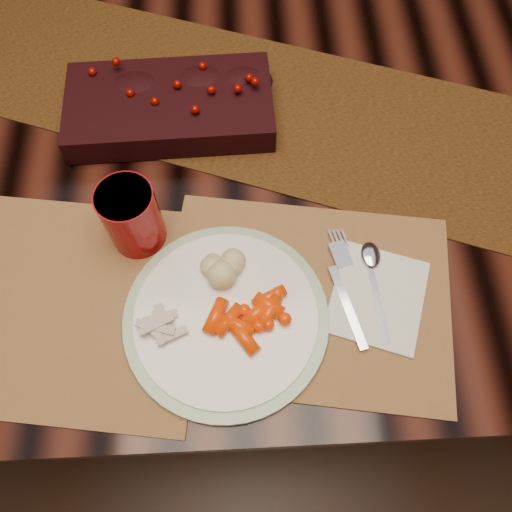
{
  "coord_description": "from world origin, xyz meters",
  "views": [
    {
      "loc": [
        0.01,
        -0.55,
        1.43
      ],
      "look_at": [
        0.03,
        -0.25,
        0.8
      ],
      "focal_mm": 35.0,
      "sensor_mm": 36.0,
      "label": 1
    }
  ],
  "objects_px": {
    "centerpiece": "(170,104)",
    "dining_table": "(239,237)",
    "dinner_plate": "(226,318)",
    "napkin": "(377,297)",
    "placemat_main": "(307,297)",
    "mashed_potatoes": "(221,265)",
    "red_cup": "(132,217)",
    "baby_carrots": "(241,321)",
    "turkey_shreds": "(161,325)"
  },
  "relations": [
    {
      "from": "centerpiece",
      "to": "dining_table",
      "type": "bearing_deg",
      "value": -20.96
    },
    {
      "from": "dinner_plate",
      "to": "napkin",
      "type": "bearing_deg",
      "value": 5.96
    },
    {
      "from": "placemat_main",
      "to": "mashed_potatoes",
      "type": "height_order",
      "value": "mashed_potatoes"
    },
    {
      "from": "dining_table",
      "to": "red_cup",
      "type": "xyz_separation_m",
      "value": [
        -0.15,
        -0.19,
        0.43
      ]
    },
    {
      "from": "napkin",
      "to": "red_cup",
      "type": "bearing_deg",
      "value": -178.68
    },
    {
      "from": "baby_carrots",
      "to": "napkin",
      "type": "bearing_deg",
      "value": 9.97
    },
    {
      "from": "mashed_potatoes",
      "to": "baby_carrots",
      "type": "bearing_deg",
      "value": -72.65
    },
    {
      "from": "mashed_potatoes",
      "to": "turkey_shreds",
      "type": "xyz_separation_m",
      "value": [
        -0.08,
        -0.08,
        -0.01
      ]
    },
    {
      "from": "baby_carrots",
      "to": "placemat_main",
      "type": "bearing_deg",
      "value": 22.9
    },
    {
      "from": "mashed_potatoes",
      "to": "turkey_shreds",
      "type": "distance_m",
      "value": 0.12
    },
    {
      "from": "dining_table",
      "to": "baby_carrots",
      "type": "xyz_separation_m",
      "value": [
        0.0,
        -0.34,
        0.4
      ]
    },
    {
      "from": "centerpiece",
      "to": "baby_carrots",
      "type": "distance_m",
      "value": 0.39
    },
    {
      "from": "mashed_potatoes",
      "to": "turkey_shreds",
      "type": "bearing_deg",
      "value": -136.07
    },
    {
      "from": "dining_table",
      "to": "dinner_plate",
      "type": "height_order",
      "value": "dinner_plate"
    },
    {
      "from": "centerpiece",
      "to": "napkin",
      "type": "xyz_separation_m",
      "value": [
        0.3,
        -0.35,
        -0.03
      ]
    },
    {
      "from": "placemat_main",
      "to": "mashed_potatoes",
      "type": "relative_size",
      "value": 5.69
    },
    {
      "from": "dinner_plate",
      "to": "turkey_shreds",
      "type": "height_order",
      "value": "turkey_shreds"
    },
    {
      "from": "placemat_main",
      "to": "turkey_shreds",
      "type": "distance_m",
      "value": 0.21
    },
    {
      "from": "placemat_main",
      "to": "red_cup",
      "type": "relative_size",
      "value": 3.67
    },
    {
      "from": "placemat_main",
      "to": "centerpiece",
      "type": "bearing_deg",
      "value": 129.86
    },
    {
      "from": "centerpiece",
      "to": "red_cup",
      "type": "height_order",
      "value": "red_cup"
    },
    {
      "from": "napkin",
      "to": "mashed_potatoes",
      "type": "bearing_deg",
      "value": -171.53
    },
    {
      "from": "turkey_shreds",
      "to": "napkin",
      "type": "distance_m",
      "value": 0.31
    },
    {
      "from": "centerpiece",
      "to": "mashed_potatoes",
      "type": "height_order",
      "value": "centerpiece"
    },
    {
      "from": "turkey_shreds",
      "to": "napkin",
      "type": "bearing_deg",
      "value": 6.42
    },
    {
      "from": "dining_table",
      "to": "turkey_shreds",
      "type": "xyz_separation_m",
      "value": [
        -0.11,
        -0.34,
        0.4
      ]
    },
    {
      "from": "placemat_main",
      "to": "dinner_plate",
      "type": "bearing_deg",
      "value": -156.96
    },
    {
      "from": "turkey_shreds",
      "to": "dining_table",
      "type": "bearing_deg",
      "value": 72.76
    },
    {
      "from": "centerpiece",
      "to": "mashed_potatoes",
      "type": "xyz_separation_m",
      "value": [
        0.08,
        -0.3,
        0.0
      ]
    },
    {
      "from": "placemat_main",
      "to": "turkey_shreds",
      "type": "bearing_deg",
      "value": -159.65
    },
    {
      "from": "centerpiece",
      "to": "red_cup",
      "type": "relative_size",
      "value": 3.05
    },
    {
      "from": "dining_table",
      "to": "baby_carrots",
      "type": "distance_m",
      "value": 0.53
    },
    {
      "from": "baby_carrots",
      "to": "turkey_shreds",
      "type": "bearing_deg",
      "value": 179.84
    },
    {
      "from": "placemat_main",
      "to": "red_cup",
      "type": "bearing_deg",
      "value": 164.77
    },
    {
      "from": "dining_table",
      "to": "mashed_potatoes",
      "type": "height_order",
      "value": "mashed_potatoes"
    },
    {
      "from": "dinner_plate",
      "to": "turkey_shreds",
      "type": "xyz_separation_m",
      "value": [
        -0.09,
        -0.01,
        0.02
      ]
    },
    {
      "from": "centerpiece",
      "to": "red_cup",
      "type": "distance_m",
      "value": 0.23
    },
    {
      "from": "centerpiece",
      "to": "placemat_main",
      "type": "relative_size",
      "value": 0.83
    },
    {
      "from": "placemat_main",
      "to": "mashed_potatoes",
      "type": "xyz_separation_m",
      "value": [
        -0.12,
        0.04,
        0.04
      ]
    },
    {
      "from": "baby_carrots",
      "to": "turkey_shreds",
      "type": "height_order",
      "value": "baby_carrots"
    },
    {
      "from": "placemat_main",
      "to": "napkin",
      "type": "distance_m",
      "value": 0.1
    },
    {
      "from": "placemat_main",
      "to": "napkin",
      "type": "xyz_separation_m",
      "value": [
        0.1,
        -0.01,
        0.0
      ]
    },
    {
      "from": "mashed_potatoes",
      "to": "dinner_plate",
      "type": "bearing_deg",
      "value": -86.03
    },
    {
      "from": "placemat_main",
      "to": "red_cup",
      "type": "distance_m",
      "value": 0.28
    },
    {
      "from": "mashed_potatoes",
      "to": "red_cup",
      "type": "relative_size",
      "value": 0.64
    },
    {
      "from": "dinner_plate",
      "to": "napkin",
      "type": "xyz_separation_m",
      "value": [
        0.22,
        0.02,
        -0.01
      ]
    },
    {
      "from": "dinner_plate",
      "to": "turkey_shreds",
      "type": "relative_size",
      "value": 3.92
    },
    {
      "from": "placemat_main",
      "to": "turkey_shreds",
      "type": "xyz_separation_m",
      "value": [
        -0.2,
        -0.04,
        0.03
      ]
    },
    {
      "from": "dining_table",
      "to": "red_cup",
      "type": "height_order",
      "value": "red_cup"
    },
    {
      "from": "dining_table",
      "to": "placemat_main",
      "type": "height_order",
      "value": "placemat_main"
    }
  ]
}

